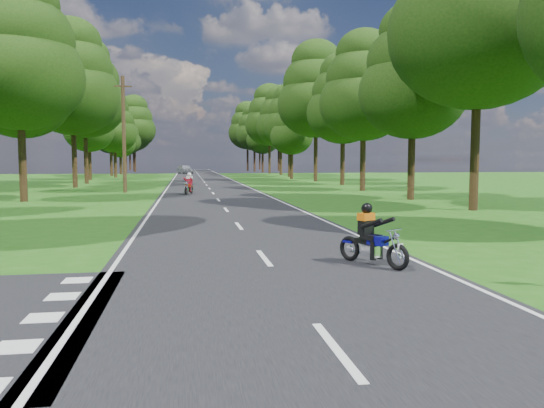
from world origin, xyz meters
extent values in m
plane|color=#1F5112|center=(0.00, 0.00, 0.00)|extent=(160.00, 160.00, 0.00)
cube|color=black|center=(0.00, 50.00, 0.01)|extent=(7.00, 140.00, 0.02)
cube|color=silver|center=(0.00, -4.00, 0.02)|extent=(0.12, 2.00, 0.01)
cube|color=silver|center=(0.00, 2.00, 0.02)|extent=(0.12, 2.00, 0.01)
cube|color=silver|center=(0.00, 8.00, 0.02)|extent=(0.12, 2.00, 0.01)
cube|color=silver|center=(0.00, 14.00, 0.02)|extent=(0.12, 2.00, 0.01)
cube|color=silver|center=(0.00, 20.00, 0.02)|extent=(0.12, 2.00, 0.01)
cube|color=silver|center=(0.00, 26.00, 0.02)|extent=(0.12, 2.00, 0.01)
cube|color=silver|center=(0.00, 32.00, 0.02)|extent=(0.12, 2.00, 0.01)
cube|color=silver|center=(0.00, 38.00, 0.02)|extent=(0.12, 2.00, 0.01)
cube|color=silver|center=(0.00, 44.00, 0.02)|extent=(0.12, 2.00, 0.01)
cube|color=silver|center=(0.00, 50.00, 0.02)|extent=(0.12, 2.00, 0.01)
cube|color=silver|center=(0.00, 56.00, 0.02)|extent=(0.12, 2.00, 0.01)
cube|color=silver|center=(0.00, 62.00, 0.02)|extent=(0.12, 2.00, 0.01)
cube|color=silver|center=(0.00, 68.00, 0.02)|extent=(0.12, 2.00, 0.01)
cube|color=silver|center=(0.00, 74.00, 0.02)|extent=(0.12, 2.00, 0.01)
cube|color=silver|center=(0.00, 80.00, 0.02)|extent=(0.12, 2.00, 0.01)
cube|color=silver|center=(0.00, 86.00, 0.02)|extent=(0.12, 2.00, 0.01)
cube|color=silver|center=(0.00, 92.00, 0.02)|extent=(0.12, 2.00, 0.01)
cube|color=silver|center=(0.00, 98.00, 0.02)|extent=(0.12, 2.00, 0.01)
cube|color=silver|center=(0.00, 104.00, 0.02)|extent=(0.12, 2.00, 0.01)
cube|color=silver|center=(0.00, 110.00, 0.02)|extent=(0.12, 2.00, 0.01)
cube|color=silver|center=(0.00, 116.00, 0.02)|extent=(0.12, 2.00, 0.01)
cube|color=silver|center=(-3.30, 50.00, 0.02)|extent=(0.10, 140.00, 0.01)
cube|color=silver|center=(3.30, 50.00, 0.02)|extent=(0.10, 140.00, 0.01)
cube|color=silver|center=(-3.80, -3.30, 0.02)|extent=(0.50, 0.50, 0.01)
cube|color=silver|center=(-3.80, -2.10, 0.02)|extent=(0.50, 0.50, 0.01)
cube|color=silver|center=(-3.80, -0.90, 0.02)|extent=(0.50, 0.50, 0.01)
cube|color=silver|center=(-3.80, 0.30, 0.02)|extent=(0.50, 0.50, 0.01)
cylinder|color=black|center=(-10.57, 20.76, 1.96)|extent=(0.40, 0.40, 3.91)
ellipsoid|color=#16340B|center=(-10.57, 20.76, 6.78)|extent=(6.85, 6.85, 5.82)
ellipsoid|color=#16340B|center=(-10.57, 20.76, 8.68)|extent=(5.87, 5.87, 4.99)
ellipsoid|color=#16340B|center=(-10.57, 20.76, 10.59)|extent=(4.40, 4.40, 3.74)
cylinder|color=black|center=(-12.94, 29.18, 1.90)|extent=(0.40, 0.40, 3.79)
ellipsoid|color=#16340B|center=(-12.94, 29.18, 6.57)|extent=(6.64, 6.64, 5.64)
ellipsoid|color=#16340B|center=(-12.94, 29.18, 8.41)|extent=(5.69, 5.69, 4.84)
ellipsoid|color=#16340B|center=(-12.94, 29.18, 10.26)|extent=(4.27, 4.27, 3.63)
cylinder|color=black|center=(-10.82, 35.60, 2.16)|extent=(0.40, 0.40, 4.32)
ellipsoid|color=#16340B|center=(-10.82, 35.60, 7.47)|extent=(7.56, 7.56, 6.42)
ellipsoid|color=#16340B|center=(-10.82, 35.60, 9.58)|extent=(6.48, 6.48, 5.51)
ellipsoid|color=#16340B|center=(-10.82, 35.60, 11.68)|extent=(4.86, 4.86, 4.13)
cylinder|color=black|center=(-11.26, 43.10, 2.20)|extent=(0.40, 0.40, 4.40)
ellipsoid|color=#16340B|center=(-11.26, 43.10, 7.62)|extent=(7.71, 7.71, 6.55)
ellipsoid|color=#16340B|center=(-11.26, 43.10, 9.77)|extent=(6.60, 6.60, 5.61)
ellipsoid|color=#16340B|center=(-11.26, 43.10, 11.92)|extent=(4.95, 4.95, 4.21)
cylinder|color=black|center=(-12.61, 52.78, 1.60)|extent=(0.40, 0.40, 3.20)
ellipsoid|color=#16340B|center=(-12.61, 52.78, 5.54)|extent=(5.60, 5.60, 4.76)
ellipsoid|color=#16340B|center=(-12.61, 52.78, 7.10)|extent=(4.80, 4.80, 4.08)
ellipsoid|color=#16340B|center=(-12.61, 52.78, 8.66)|extent=(3.60, 3.60, 3.06)
cylinder|color=black|center=(-10.75, 60.15, 1.61)|extent=(0.40, 0.40, 3.22)
ellipsoid|color=#16340B|center=(-10.75, 60.15, 5.58)|extent=(5.64, 5.64, 4.79)
ellipsoid|color=#16340B|center=(-10.75, 60.15, 7.15)|extent=(4.83, 4.83, 4.11)
ellipsoid|color=#16340B|center=(-10.75, 60.15, 8.72)|extent=(3.62, 3.62, 3.08)
cylinder|color=black|center=(-12.29, 67.91, 1.80)|extent=(0.40, 0.40, 3.61)
ellipsoid|color=#16340B|center=(-12.29, 67.91, 6.25)|extent=(6.31, 6.31, 5.37)
ellipsoid|color=#16340B|center=(-12.29, 67.91, 8.01)|extent=(5.41, 5.41, 4.60)
ellipsoid|color=#16340B|center=(-12.29, 67.91, 9.76)|extent=(4.06, 4.06, 3.45)
cylinder|color=black|center=(-11.94, 75.74, 1.33)|extent=(0.40, 0.40, 2.67)
ellipsoid|color=#16340B|center=(-11.94, 75.74, 4.62)|extent=(4.67, 4.67, 3.97)
ellipsoid|color=#16340B|center=(-11.94, 75.74, 5.92)|extent=(4.00, 4.00, 3.40)
ellipsoid|color=#16340B|center=(-11.94, 75.74, 7.22)|extent=(3.00, 3.00, 2.55)
cylinder|color=black|center=(-12.18, 84.90, 1.54)|extent=(0.40, 0.40, 3.09)
ellipsoid|color=#16340B|center=(-12.18, 84.90, 5.34)|extent=(5.40, 5.40, 4.59)
ellipsoid|color=#16340B|center=(-12.18, 84.90, 6.85)|extent=(4.63, 4.63, 3.93)
ellipsoid|color=#16340B|center=(-12.18, 84.90, 8.35)|extent=(3.47, 3.47, 2.95)
cylinder|color=black|center=(-11.23, 91.41, 2.24)|extent=(0.40, 0.40, 4.48)
ellipsoid|color=#16340B|center=(-11.23, 91.41, 7.75)|extent=(7.84, 7.84, 6.66)
ellipsoid|color=#16340B|center=(-11.23, 91.41, 9.94)|extent=(6.72, 6.72, 5.71)
ellipsoid|color=#16340B|center=(-11.23, 91.41, 12.12)|extent=(5.04, 5.04, 4.28)
cylinder|color=black|center=(-12.28, 100.39, 2.05)|extent=(0.40, 0.40, 4.09)
ellipsoid|color=#16340B|center=(-12.28, 100.39, 7.09)|extent=(7.16, 7.16, 6.09)
ellipsoid|color=#16340B|center=(-12.28, 100.39, 9.08)|extent=(6.14, 6.14, 5.22)
ellipsoid|color=#16340B|center=(-12.28, 100.39, 11.08)|extent=(4.61, 4.61, 3.92)
cylinder|color=black|center=(11.06, 12.20, 2.28)|extent=(0.40, 0.40, 4.56)
ellipsoid|color=#16340B|center=(11.06, 12.20, 7.89)|extent=(7.98, 7.98, 6.78)
cylinder|color=black|center=(10.92, 18.69, 1.75)|extent=(0.40, 0.40, 3.49)
ellipsoid|color=#16340B|center=(10.92, 18.69, 6.05)|extent=(6.12, 6.12, 5.20)
ellipsoid|color=#16340B|center=(10.92, 18.69, 7.75)|extent=(5.24, 5.24, 4.46)
ellipsoid|color=#16340B|center=(10.92, 18.69, 9.46)|extent=(3.93, 3.93, 3.34)
cylinder|color=black|center=(11.06, 27.58, 1.85)|extent=(0.40, 0.40, 3.69)
ellipsoid|color=#16340B|center=(11.06, 27.58, 6.39)|extent=(6.46, 6.46, 5.49)
ellipsoid|color=#16340B|center=(11.06, 27.58, 8.19)|extent=(5.54, 5.54, 4.71)
ellipsoid|color=#16340B|center=(11.06, 27.58, 9.99)|extent=(4.15, 4.15, 3.53)
cylinder|color=black|center=(12.17, 36.42, 1.87)|extent=(0.40, 0.40, 3.74)
ellipsoid|color=#16340B|center=(12.17, 36.42, 6.48)|extent=(6.55, 6.55, 5.57)
ellipsoid|color=#16340B|center=(12.17, 36.42, 8.31)|extent=(5.62, 5.62, 4.77)
ellipsoid|color=#16340B|center=(12.17, 36.42, 10.13)|extent=(4.21, 4.21, 3.58)
cylinder|color=black|center=(11.72, 44.72, 2.32)|extent=(0.40, 0.40, 4.64)
ellipsoid|color=#16340B|center=(11.72, 44.72, 8.04)|extent=(8.12, 8.12, 6.91)
ellipsoid|color=#16340B|center=(11.72, 44.72, 10.30)|extent=(6.96, 6.96, 5.92)
ellipsoid|color=#16340B|center=(11.72, 44.72, 12.56)|extent=(5.22, 5.22, 4.44)
cylinder|color=black|center=(10.55, 51.92, 1.45)|extent=(0.40, 0.40, 2.91)
ellipsoid|color=#16340B|center=(10.55, 51.92, 5.03)|extent=(5.09, 5.09, 4.33)
ellipsoid|color=#16340B|center=(10.55, 51.92, 6.45)|extent=(4.36, 4.36, 3.71)
ellipsoid|color=#16340B|center=(10.55, 51.92, 7.87)|extent=(3.27, 3.27, 2.78)
cylinder|color=black|center=(11.77, 59.40, 1.94)|extent=(0.40, 0.40, 3.88)
ellipsoid|color=#16340B|center=(11.77, 59.40, 6.71)|extent=(6.78, 6.78, 5.77)
ellipsoid|color=#16340B|center=(11.77, 59.40, 8.60)|extent=(5.81, 5.81, 4.94)
ellipsoid|color=#16340B|center=(11.77, 59.40, 10.49)|extent=(4.36, 4.36, 3.71)
cylinder|color=black|center=(12.10, 67.87, 2.09)|extent=(0.40, 0.40, 4.18)
ellipsoid|color=#16340B|center=(12.10, 67.87, 7.23)|extent=(7.31, 7.31, 6.21)
ellipsoid|color=#16340B|center=(12.10, 67.87, 9.27)|extent=(6.27, 6.27, 5.33)
ellipsoid|color=#16340B|center=(12.10, 67.87, 11.31)|extent=(4.70, 4.70, 4.00)
cylinder|color=black|center=(11.80, 76.83, 2.32)|extent=(0.40, 0.40, 4.63)
ellipsoid|color=#16340B|center=(11.80, 76.83, 8.02)|extent=(8.11, 8.11, 6.89)
ellipsoid|color=#16340B|center=(11.80, 76.83, 10.28)|extent=(6.95, 6.95, 5.91)
ellipsoid|color=#16340B|center=(11.80, 76.83, 12.54)|extent=(5.21, 5.21, 4.43)
cylinder|color=black|center=(11.69, 84.12, 1.68)|extent=(0.40, 0.40, 3.36)
ellipsoid|color=#16340B|center=(11.69, 84.12, 5.82)|extent=(5.88, 5.88, 5.00)
ellipsoid|color=#16340B|center=(11.69, 84.12, 7.46)|extent=(5.04, 5.04, 4.29)
ellipsoid|color=#16340B|center=(11.69, 84.12, 9.10)|extent=(3.78, 3.78, 3.21)
cylinder|color=black|center=(11.14, 91.34, 2.04)|extent=(0.40, 0.40, 4.09)
ellipsoid|color=#16340B|center=(11.14, 91.34, 7.07)|extent=(7.15, 7.15, 6.08)
ellipsoid|color=#16340B|center=(11.14, 91.34, 9.07)|extent=(6.13, 6.13, 5.21)
ellipsoid|color=#16340B|center=(11.14, 91.34, 11.06)|extent=(4.60, 4.60, 3.91)
cylinder|color=black|center=(10.68, 99.10, 2.24)|extent=(0.40, 0.40, 4.48)
ellipsoid|color=#16340B|center=(10.68, 99.10, 7.76)|extent=(7.84, 7.84, 6.66)
ellipsoid|color=#16340B|center=(10.68, 99.10, 9.94)|extent=(6.72, 6.72, 5.71)
ellipsoid|color=#16340B|center=(10.68, 99.10, 12.13)|extent=(5.04, 5.04, 4.28)
cylinder|color=black|center=(-14.00, 110.00, 1.92)|extent=(0.40, 0.40, 3.84)
ellipsoid|color=#16340B|center=(-14.00, 110.00, 6.65)|extent=(6.72, 6.72, 5.71)
ellipsoid|color=#16340B|center=(-14.00, 110.00, 8.52)|extent=(5.76, 5.76, 4.90)
ellipsoid|color=#16340B|center=(-14.00, 110.00, 10.39)|extent=(4.32, 4.32, 3.67)
cylinder|color=black|center=(15.00, 112.00, 2.08)|extent=(0.40, 0.40, 4.16)
ellipsoid|color=#16340B|center=(15.00, 112.00, 7.20)|extent=(7.28, 7.28, 6.19)
ellipsoid|color=#16340B|center=(15.00, 112.00, 9.23)|extent=(6.24, 6.24, 5.30)
ellipsoid|color=#16340B|center=(15.00, 112.00, 11.26)|extent=(4.68, 4.68, 3.98)
cylinder|color=black|center=(-16.00, 95.00, 1.76)|extent=(0.40, 0.40, 3.52)
ellipsoid|color=#16340B|center=(-16.00, 95.00, 6.09)|extent=(6.16, 6.16, 5.24)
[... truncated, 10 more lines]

